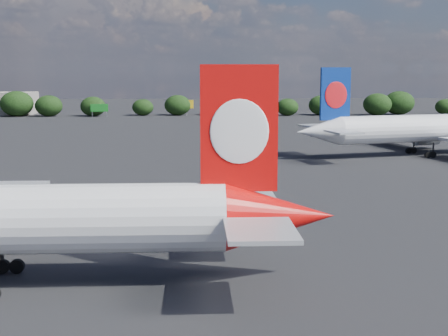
{
  "coord_description": "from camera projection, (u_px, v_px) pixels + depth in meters",
  "views": [
    {
      "loc": [
        13.05,
        -41.29,
        16.52
      ],
      "look_at": [
        16.0,
        12.0,
        8.0
      ],
      "focal_mm": 50.0,
      "sensor_mm": 36.0,
      "label": 1
    }
  ],
  "objects": [
    {
      "name": "ground",
      "position": [
        110.0,
        171.0,
        101.76
      ],
      "size": [
        500.0,
        500.0,
        0.0
      ],
      "primitive_type": "plane",
      "color": "black",
      "rests_on": "ground"
    },
    {
      "name": "china_southern_airliner",
      "position": [
        426.0,
        129.0,
        119.2
      ],
      "size": [
        50.95,
        48.75,
        16.76
      ],
      "color": "white",
      "rests_on": "ground"
    },
    {
      "name": "billboard_yellow",
      "position": [
        187.0,
        105.0,
        222.1
      ],
      "size": [
        5.0,
        0.3,
        5.5
      ],
      "color": "gold",
      "rests_on": "ground"
    },
    {
      "name": "highway_sign",
      "position": [
        99.0,
        108.0,
        214.66
      ],
      "size": [
        6.0,
        0.3,
        4.5
      ],
      "color": "#156B1D",
      "rests_on": "ground"
    },
    {
      "name": "horizon_treeline",
      "position": [
        177.0,
        105.0,
        220.78
      ],
      "size": [
        204.24,
        12.55,
        8.89
      ],
      "color": "black",
      "rests_on": "ground"
    }
  ]
}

